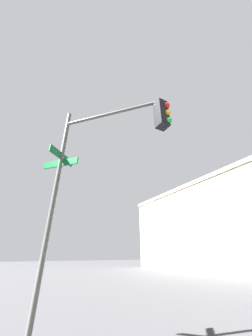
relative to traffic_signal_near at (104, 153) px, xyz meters
The scene contains 2 objects.
traffic_signal_near is the anchor object (origin of this frame).
building_stucco 30.04m from the traffic_signal_near, 113.53° to the left, with size 19.50×26.25×9.39m.
Camera 1 is at (-1.87, -7.87, 1.72)m, focal length 18.76 mm.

